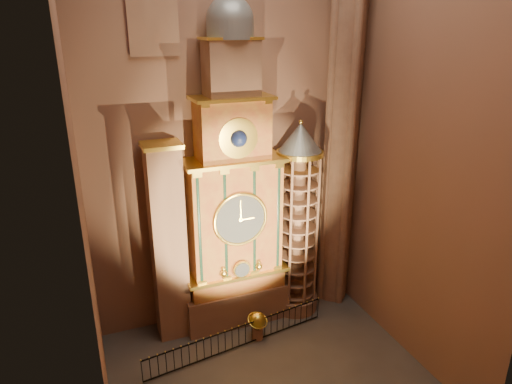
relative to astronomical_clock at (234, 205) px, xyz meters
name	(u,v)px	position (x,y,z in m)	size (l,w,h in m)	color
floor	(271,378)	(0.00, -4.96, -6.68)	(14.00, 14.00, 0.00)	#383330
wall_back	(225,116)	(0.00, 1.04, 4.32)	(22.00, 22.00, 0.00)	#8F5E4D
wall_left	(76,163)	(-7.00, -4.96, 4.32)	(22.00, 22.00, 0.00)	#8F5E4D
wall_right	(424,129)	(7.00, -4.96, 4.32)	(22.00, 22.00, 0.00)	#8F5E4D
astronomical_clock	(234,205)	(0.00, 0.00, 0.00)	(5.60, 2.41, 16.70)	#8C634C
portrait_tower	(168,244)	(-3.40, 0.02, -1.53)	(1.80, 1.60, 10.20)	#8C634C
stair_turret	(297,222)	(3.50, -0.26, -1.41)	(2.50, 2.50, 10.80)	#8C634C
gothic_pier	(343,111)	(6.10, 0.04, 4.32)	(2.04, 2.04, 22.00)	#8C634C
celestial_globe	(258,323)	(0.46, -2.12, -5.77)	(1.26, 1.21, 1.52)	#8C634C
iron_railing	(239,337)	(-0.69, -2.48, -6.02)	(9.68, 1.48, 1.21)	black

